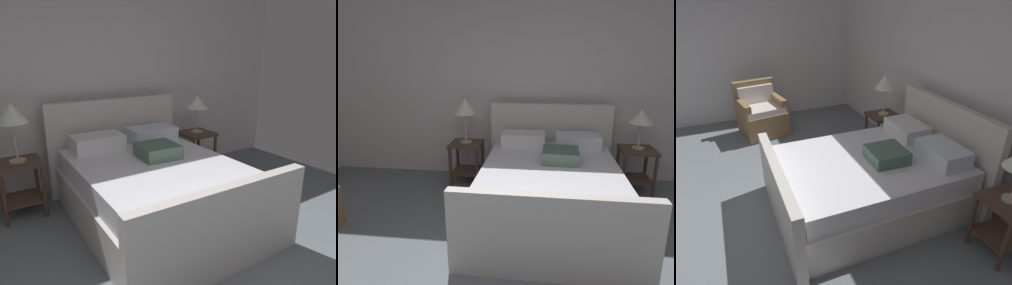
# 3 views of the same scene
# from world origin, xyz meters

# --- Properties ---
(ground_plane) EXTENTS (6.20, 6.10, 0.02)m
(ground_plane) POSITION_xyz_m (0.00, 0.00, -0.01)
(ground_plane) COLOR slate
(wall_back) EXTENTS (6.32, 0.12, 2.55)m
(wall_back) POSITION_xyz_m (0.00, 3.11, 1.27)
(wall_back) COLOR silver
(wall_back) RESTS_ON ground
(wall_side_left) EXTENTS (0.12, 6.22, 2.55)m
(wall_side_left) POSITION_xyz_m (-3.16, 0.00, 1.27)
(wall_side_left) COLOR silver
(wall_side_left) RESTS_ON ground
(bed) EXTENTS (1.70, 2.20, 1.14)m
(bed) POSITION_xyz_m (0.30, 1.87, 0.35)
(bed) COLOR beige
(bed) RESTS_ON ground
(nightstand_right) EXTENTS (0.44, 0.44, 0.60)m
(nightstand_right) POSITION_xyz_m (1.46, 2.64, 0.40)
(nightstand_right) COLOR #4C352C
(nightstand_right) RESTS_ON ground
(nightstand_left) EXTENTS (0.44, 0.44, 0.60)m
(nightstand_left) POSITION_xyz_m (-0.85, 2.66, 0.40)
(nightstand_left) COLOR #4C352C
(nightstand_left) RESTS_ON ground
(table_lamp_left) EXTENTS (0.30, 0.30, 0.62)m
(table_lamp_left) POSITION_xyz_m (-0.85, 2.66, 1.10)
(table_lamp_left) COLOR #B7B293
(table_lamp_left) RESTS_ON nightstand_left
(armchair) EXTENTS (0.84, 0.83, 0.90)m
(armchair) POSITION_xyz_m (-2.29, 1.02, 0.35)
(armchair) COLOR olive
(armchair) RESTS_ON ground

